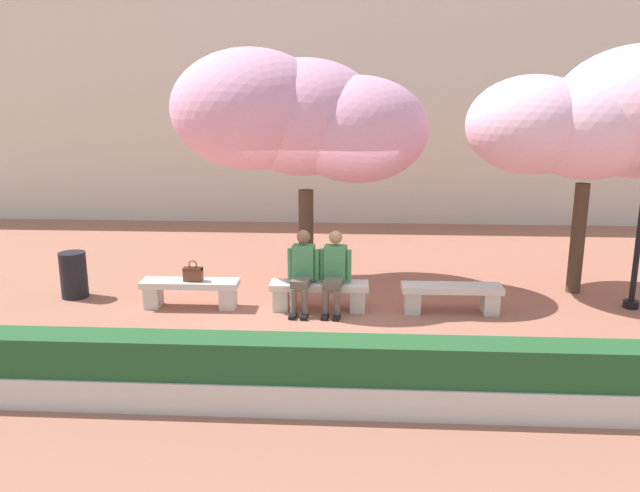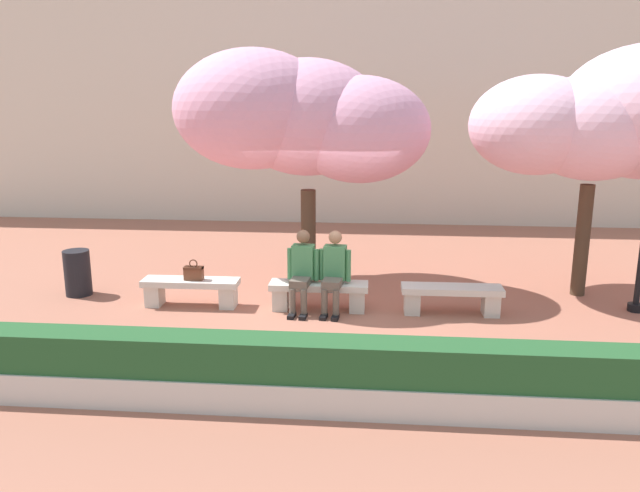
% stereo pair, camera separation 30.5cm
% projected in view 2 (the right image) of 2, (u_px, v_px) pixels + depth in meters
% --- Properties ---
extents(ground_plane, '(100.00, 100.00, 0.00)m').
position_uv_depth(ground_plane, '(319.00, 310.00, 9.96)').
color(ground_plane, '#9E604C').
extents(building_facade, '(28.00, 4.00, 7.29)m').
position_uv_depth(building_facade, '(348.00, 85.00, 17.94)').
color(building_facade, beige).
rests_on(building_facade, ground).
extents(stone_bench_west_end, '(1.56, 0.44, 0.45)m').
position_uv_depth(stone_bench_west_end, '(191.00, 288.00, 10.07)').
color(stone_bench_west_end, beige).
rests_on(stone_bench_west_end, ground).
extents(stone_bench_near_west, '(1.56, 0.44, 0.45)m').
position_uv_depth(stone_bench_near_west, '(319.00, 292.00, 9.89)').
color(stone_bench_near_west, beige).
rests_on(stone_bench_near_west, ground).
extents(stone_bench_center, '(1.56, 0.44, 0.45)m').
position_uv_depth(stone_bench_center, '(452.00, 296.00, 9.70)').
color(stone_bench_center, beige).
rests_on(stone_bench_center, ground).
extents(person_seated_left, '(0.51, 0.71, 1.29)m').
position_uv_depth(person_seated_left, '(302.00, 268.00, 9.77)').
color(person_seated_left, black).
rests_on(person_seated_left, ground).
extents(person_seated_right, '(0.51, 0.71, 1.29)m').
position_uv_depth(person_seated_right, '(334.00, 269.00, 9.72)').
color(person_seated_right, black).
rests_on(person_seated_right, ground).
extents(handbag, '(0.30, 0.15, 0.34)m').
position_uv_depth(handbag, '(194.00, 272.00, 9.98)').
color(handbag, brown).
rests_on(handbag, stone_bench_west_end).
extents(cherry_tree_main, '(4.35, 2.98, 4.12)m').
position_uv_depth(cherry_tree_main, '(299.00, 117.00, 10.62)').
color(cherry_tree_main, '#473323').
rests_on(cherry_tree_main, ground).
extents(cherry_tree_secondary, '(4.30, 2.79, 4.16)m').
position_uv_depth(cherry_tree_secondary, '(608.00, 119.00, 10.13)').
color(cherry_tree_secondary, '#473323').
rests_on(cherry_tree_secondary, ground).
extents(planter_hedge_foreground, '(8.32, 0.50, 0.80)m').
position_uv_depth(planter_hedge_foreground, '(291.00, 375.00, 6.73)').
color(planter_hedge_foreground, beige).
rests_on(planter_hedge_foreground, ground).
extents(trash_bin, '(0.44, 0.44, 0.78)m').
position_uv_depth(trash_bin, '(78.00, 273.00, 10.63)').
color(trash_bin, black).
rests_on(trash_bin, ground).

